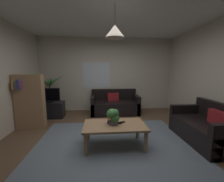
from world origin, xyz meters
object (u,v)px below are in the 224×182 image
object	(u,v)px
coffee_table	(115,127)
pendant_lamp	(115,31)
book_on_table_2	(111,120)
remote_on_table_0	(121,122)
tv	(48,95)
couch_right_side	(206,129)
tv_stand	(49,110)
remote_on_table_1	(118,123)
potted_plant_on_table	(113,116)
bookshelf_corner	(30,101)
book_on_table_0	(111,123)
book_on_table_1	(110,122)
couch_under_window	(115,105)
potted_palm_corner	(50,96)

from	to	relation	value
coffee_table	pendant_lamp	world-z (taller)	pendant_lamp
coffee_table	book_on_table_2	distance (m)	0.15
remote_on_table_0	tv	bearing A→B (deg)	-157.41
tv	couch_right_side	bearing A→B (deg)	-25.56
remote_on_table_0	tv	xyz separation A→B (m)	(-2.04, 1.80, 0.27)
tv_stand	tv	xyz separation A→B (m)	(-0.00, -0.02, 0.48)
book_on_table_2	remote_on_table_1	size ratio (longest dim) A/B	0.91
potted_plant_on_table	pendant_lamp	world-z (taller)	pendant_lamp
remote_on_table_1	bookshelf_corner	world-z (taller)	bookshelf_corner
coffee_table	remote_on_table_0	xyz separation A→B (m)	(0.14, 0.06, 0.07)
book_on_table_0	tv_stand	world-z (taller)	tv_stand
potted_plant_on_table	bookshelf_corner	distance (m)	2.33
book_on_table_0	potted_plant_on_table	size ratio (longest dim) A/B	0.37
couch_right_side	tv	xyz separation A→B (m)	(-3.85, 1.84, 0.45)
remote_on_table_0	tv	world-z (taller)	tv
book_on_table_1	tv_stand	distance (m)	2.60
remote_on_table_0	tv_stand	world-z (taller)	tv_stand
book_on_table_2	bookshelf_corner	bearing A→B (deg)	153.19
couch_right_side	book_on_table_0	world-z (taller)	couch_right_side
couch_under_window	bookshelf_corner	bearing A→B (deg)	-154.85
potted_plant_on_table	tv	world-z (taller)	tv
bookshelf_corner	pendant_lamp	size ratio (longest dim) A/B	2.36
couch_right_side	pendant_lamp	bearing A→B (deg)	-89.33
book_on_table_1	pendant_lamp	distance (m)	1.71
couch_under_window	potted_palm_corner	world-z (taller)	potted_palm_corner
remote_on_table_1	pendant_lamp	xyz separation A→B (m)	(-0.06, -0.04, 1.73)
remote_on_table_1	book_on_table_1	bearing A→B (deg)	94.43
couch_right_side	remote_on_table_1	distance (m)	1.90
couch_right_side	bookshelf_corner	bearing A→B (deg)	-104.59
book_on_table_1	potted_plant_on_table	size ratio (longest dim) A/B	0.40
bookshelf_corner	potted_plant_on_table	bearing A→B (deg)	-28.02
remote_on_table_0	couch_right_side	bearing A→B (deg)	62.70
coffee_table	remote_on_table_1	xyz separation A→B (m)	(0.06, 0.04, 0.07)
couch_right_side	book_on_table_0	size ratio (longest dim) A/B	11.78
book_on_table_2	bookshelf_corner	xyz separation A→B (m)	(-2.02, 1.02, 0.19)
couch_under_window	potted_palm_corner	xyz separation A→B (m)	(-2.21, 0.12, 0.35)
couch_under_window	potted_plant_on_table	distance (m)	2.23
couch_right_side	remote_on_table_1	bearing A→B (deg)	-90.53
book_on_table_1	potted_plant_on_table	world-z (taller)	potted_plant_on_table
book_on_table_1	tv	bearing A→B (deg)	134.97
book_on_table_0	bookshelf_corner	xyz separation A→B (m)	(-2.01, 1.03, 0.25)
tv	coffee_table	bearing A→B (deg)	-44.45
coffee_table	tv	size ratio (longest dim) A/B	1.68
remote_on_table_0	tv_stand	xyz separation A→B (m)	(-2.04, 1.82, -0.21)
couch_right_side	tv_stand	bearing A→B (deg)	-115.82
book_on_table_2	tv	size ratio (longest dim) A/B	0.20
book_on_table_0	bookshelf_corner	bearing A→B (deg)	152.94
book_on_table_0	tv	xyz separation A→B (m)	(-1.82, 1.82, 0.27)
remote_on_table_0	potted_palm_corner	bearing A→B (deg)	-162.31
remote_on_table_1	potted_palm_corner	bearing A→B (deg)	47.85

